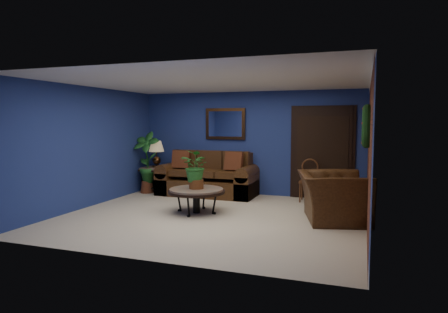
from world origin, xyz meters
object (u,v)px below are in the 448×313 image
(coffee_table, at_px, (196,192))
(end_table, at_px, (157,173))
(sofa, at_px, (209,180))
(side_chair, at_px, (309,177))
(table_lamp, at_px, (156,151))
(armchair, at_px, (333,197))

(coffee_table, distance_m, end_table, 2.65)
(sofa, relative_size, side_chair, 2.49)
(table_lamp, height_order, side_chair, table_lamp)
(sofa, height_order, table_lamp, table_lamp)
(table_lamp, xyz_separation_m, side_chair, (3.81, 0.07, -0.51))
(table_lamp, bearing_deg, coffee_table, -44.34)
(coffee_table, height_order, table_lamp, table_lamp)
(coffee_table, relative_size, end_table, 1.62)
(coffee_table, relative_size, table_lamp, 1.73)
(sofa, height_order, armchair, sofa)
(coffee_table, height_order, end_table, end_table)
(end_table, relative_size, table_lamp, 1.07)
(end_table, relative_size, side_chair, 0.73)
(coffee_table, distance_m, armchair, 2.57)
(table_lamp, bearing_deg, sofa, 1.59)
(end_table, bearing_deg, table_lamp, 180.00)
(end_table, distance_m, table_lamp, 0.56)
(table_lamp, relative_size, armchair, 0.48)
(sofa, xyz_separation_m, table_lamp, (-1.40, -0.04, 0.69))
(side_chair, distance_m, armchair, 1.79)
(sofa, height_order, side_chair, sofa)
(coffee_table, xyz_separation_m, side_chair, (1.92, 1.92, 0.12))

